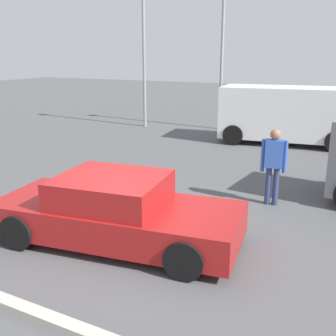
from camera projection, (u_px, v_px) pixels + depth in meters
name	position (u px, v px, depth m)	size (l,w,h in m)	color
ground_plane	(131.00, 239.00, 7.51)	(80.00, 80.00, 0.00)	#515154
sedan_foreground	(116.00, 212.00, 7.30)	(4.67, 2.43, 1.24)	maroon
dog	(73.00, 176.00, 10.48)	(0.40, 0.59, 0.43)	white
van_white	(286.00, 113.00, 15.29)	(5.05, 2.75, 2.14)	white
pedestrian	(274.00, 160.00, 8.98)	(0.56, 0.31, 1.75)	navy
parking_curb	(28.00, 311.00, 5.32)	(9.00, 0.20, 0.12)	#B7B2A8
light_post_near	(144.00, 35.00, 18.09)	(0.44, 0.44, 6.10)	gray
light_post_mid	(223.00, 26.00, 17.35)	(0.44, 0.44, 6.68)	gray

